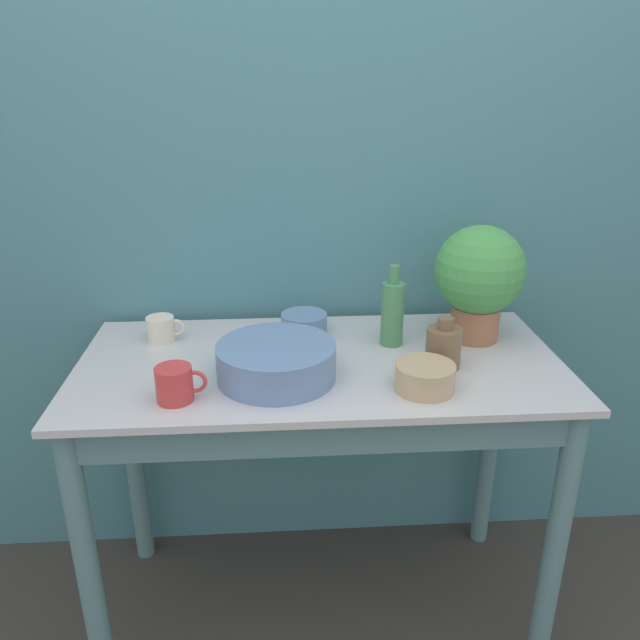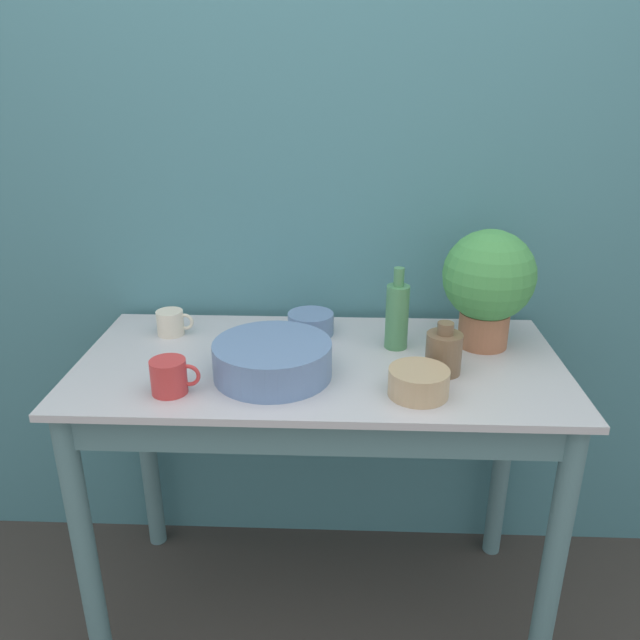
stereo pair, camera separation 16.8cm
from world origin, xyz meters
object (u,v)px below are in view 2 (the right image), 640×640
object	(u,v)px
potted_plant	(488,281)
mug_red	(170,376)
bottle_short	(444,352)
bowl_small_blue	(311,323)
bottle_tall	(397,315)
bowl_small_tan	(419,382)
bowl_wash_large	(272,359)
mug_cream	(171,323)

from	to	relation	value
potted_plant	mug_red	distance (m)	0.91
potted_plant	bottle_short	world-z (taller)	potted_plant
potted_plant	bowl_small_blue	bearing A→B (deg)	172.67
potted_plant	bottle_tall	size ratio (longest dim) A/B	1.43
mug_red	bowl_small_tan	xyz separation A→B (m)	(0.62, 0.01, -0.01)
bowl_wash_large	bowl_small_blue	xyz separation A→B (m)	(0.08, 0.29, -0.01)
bottle_short	bowl_small_tan	distance (m)	0.15
potted_plant	mug_cream	distance (m)	0.94
bottle_tall	bowl_small_tan	bearing A→B (deg)	-83.06
bottle_short	mug_cream	size ratio (longest dim) A/B	1.27
bottle_short	mug_red	distance (m)	0.71
potted_plant	mug_cream	size ratio (longest dim) A/B	3.06
bottle_tall	mug_red	size ratio (longest dim) A/B	1.93
bottle_tall	mug_red	world-z (taller)	bottle_tall
potted_plant	mug_red	size ratio (longest dim) A/B	2.75
bottle_tall	mug_red	xyz separation A→B (m)	(-0.58, -0.30, -0.06)
mug_cream	bowl_small_tan	xyz separation A→B (m)	(0.71, -0.35, -0.00)
bottle_tall	bottle_short	xyz separation A→B (m)	(0.11, -0.16, -0.04)
potted_plant	bowl_small_tan	size ratio (longest dim) A/B	2.28
bottle_tall	bottle_short	bearing A→B (deg)	-54.70
potted_plant	bowl_wash_large	xyz separation A→B (m)	(-0.59, -0.22, -0.15)
bottle_short	bowl_small_blue	size ratio (longest dim) A/B	1.02
mug_cream	mug_red	size ratio (longest dim) A/B	0.90
mug_cream	bowl_small_tan	distance (m)	0.79
bowl_small_blue	bowl_wash_large	bearing A→B (deg)	-106.41
bottle_tall	mug_cream	xyz separation A→B (m)	(-0.67, 0.07, -0.06)
bottle_short	bowl_small_blue	xyz separation A→B (m)	(-0.36, 0.25, -0.03)
bowl_wash_large	mug_cream	world-z (taller)	bowl_wash_large
mug_cream	bowl_small_blue	distance (m)	0.42
bowl_wash_large	mug_cream	xyz separation A→B (m)	(-0.34, 0.26, -0.01)
bowl_small_tan	bowl_small_blue	distance (m)	0.47
mug_red	bowl_small_tan	world-z (taller)	mug_red
bottle_short	mug_cream	world-z (taller)	bottle_short
mug_cream	bowl_small_blue	world-z (taller)	mug_cream
bottle_tall	bowl_wash_large	bearing A→B (deg)	-149.68
bowl_wash_large	bottle_tall	bearing A→B (deg)	30.32
bowl_small_blue	mug_red	bearing A→B (deg)	-130.29
bottle_short	mug_cream	bearing A→B (deg)	163.98
potted_plant	mug_cream	xyz separation A→B (m)	(-0.93, 0.04, -0.16)
potted_plant	bowl_small_blue	size ratio (longest dim) A/B	2.46
bottle_tall	potted_plant	bearing A→B (deg)	5.55
bowl_wash_large	bottle_short	xyz separation A→B (m)	(0.45, 0.04, 0.01)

